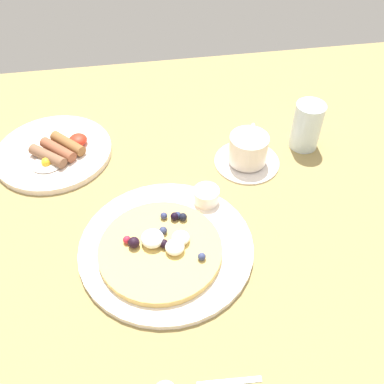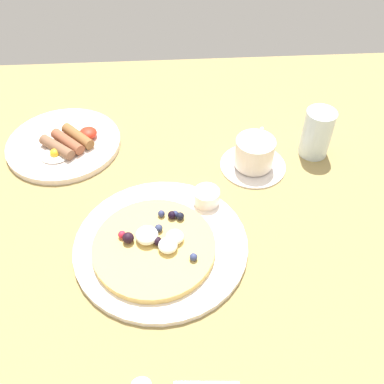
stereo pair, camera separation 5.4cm
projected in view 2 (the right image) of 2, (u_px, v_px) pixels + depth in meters
ground_plane at (189, 217)px, 0.83m from camera, size 2.06×1.12×0.03m
pancake_plate at (161, 245)px, 0.75m from camera, size 0.30×0.30×0.01m
pancake_with_berries at (155, 246)px, 0.73m from camera, size 0.21×0.21×0.04m
syrup_ramekin at (207, 196)px, 0.81m from camera, size 0.05×0.05×0.03m
breakfast_plate at (64, 144)px, 0.94m from camera, size 0.24×0.24×0.01m
fried_breakfast at (69, 142)px, 0.92m from camera, size 0.12×0.11×0.02m
coffee_saucer at (253, 165)px, 0.90m from camera, size 0.13×0.13×0.01m
coffee_cup at (255, 152)px, 0.87m from camera, size 0.08×0.11×0.06m
teaspoon at (165, 384)px, 0.60m from camera, size 0.15×0.02×0.01m
water_glass at (317, 133)px, 0.90m from camera, size 0.06×0.06×0.10m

